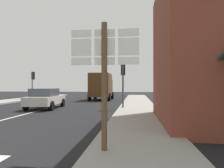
{
  "coord_description": "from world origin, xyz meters",
  "views": [
    {
      "loc": [
        6.44,
        -4.54,
        1.68
      ],
      "look_at": [
        4.61,
        11.45,
        1.8
      ],
      "focal_mm": 33.2,
      "sensor_mm": 36.0,
      "label": 1
    }
  ],
  "objects_px": {
    "route_sign_post": "(104,72)",
    "traffic_light_near_right": "(123,75)",
    "delivery_truck": "(101,86)",
    "traffic_light_far_left": "(33,79)",
    "sedan_far": "(46,98)"
  },
  "relations": [
    {
      "from": "route_sign_post",
      "to": "traffic_light_near_right",
      "type": "xyz_separation_m",
      "value": [
        -0.15,
        9.81,
        0.46
      ]
    },
    {
      "from": "traffic_light_near_right",
      "to": "delivery_truck",
      "type": "bearing_deg",
      "value": 108.69
    },
    {
      "from": "route_sign_post",
      "to": "traffic_light_far_left",
      "type": "distance_m",
      "value": 21.3
    },
    {
      "from": "sedan_far",
      "to": "route_sign_post",
      "type": "xyz_separation_m",
      "value": [
        5.84,
        -9.62,
        1.24
      ]
    },
    {
      "from": "delivery_truck",
      "to": "traffic_light_near_right",
      "type": "height_order",
      "value": "traffic_light_near_right"
    },
    {
      "from": "delivery_truck",
      "to": "traffic_light_near_right",
      "type": "bearing_deg",
      "value": -71.31
    },
    {
      "from": "delivery_truck",
      "to": "route_sign_post",
      "type": "bearing_deg",
      "value": -80.3
    },
    {
      "from": "sedan_far",
      "to": "route_sign_post",
      "type": "distance_m",
      "value": 11.32
    },
    {
      "from": "sedan_far",
      "to": "traffic_light_far_left",
      "type": "xyz_separation_m",
      "value": [
        -5.4,
        8.46,
        1.68
      ]
    },
    {
      "from": "traffic_light_far_left",
      "to": "delivery_truck",
      "type": "bearing_deg",
      "value": 6.03
    },
    {
      "from": "delivery_truck",
      "to": "traffic_light_near_right",
      "type": "xyz_separation_m",
      "value": [
        3.09,
        -9.13,
        0.81
      ]
    },
    {
      "from": "sedan_far",
      "to": "delivery_truck",
      "type": "relative_size",
      "value": 0.86
    },
    {
      "from": "sedan_far",
      "to": "traffic_light_near_right",
      "type": "xyz_separation_m",
      "value": [
        5.69,
        0.18,
        1.7
      ]
    },
    {
      "from": "delivery_truck",
      "to": "route_sign_post",
      "type": "relative_size",
      "value": 1.57
    },
    {
      "from": "delivery_truck",
      "to": "route_sign_post",
      "type": "xyz_separation_m",
      "value": [
        3.24,
        -18.93,
        0.35
      ]
    }
  ]
}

